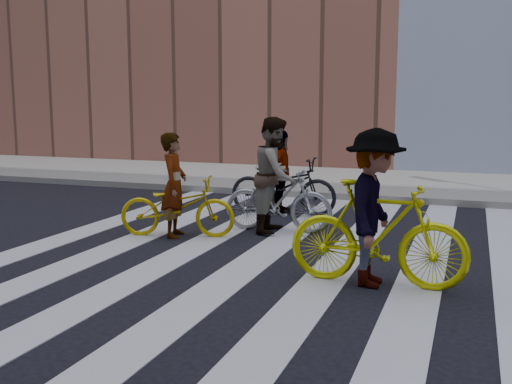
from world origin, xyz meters
The scene contains 11 objects.
ground centered at (0.00, 0.00, 0.00)m, with size 100.00×100.00×0.00m, color black.
sidewalk_far centered at (0.00, 7.50, 0.07)m, with size 100.00×5.00×0.15m, color gray.
zebra_crosswalk centered at (0.00, 0.00, 0.01)m, with size 8.25×10.00×0.01m.
bike_yellow_left centered at (-2.23, 0.60, 0.49)m, with size 0.65×1.85×0.97m, color #C5A90A.
bike_silver_mid centered at (-0.83, 1.51, 0.55)m, with size 0.51×1.82×1.09m, color #93979C.
bike_yellow_right centered at (1.18, -0.90, 0.63)m, with size 0.59×2.09×1.25m, color #DCDE0C.
bike_dark_rear centered at (-1.23, 3.06, 0.55)m, with size 0.73×2.09×1.10m, color black.
rider_left centered at (-2.28, 0.60, 0.83)m, with size 0.61×0.40×1.67m, color slate.
rider_mid centered at (-0.88, 1.51, 0.95)m, with size 0.93×0.72×1.91m, color slate.
rider_right centered at (1.13, -0.90, 0.93)m, with size 1.20×0.69×1.86m, color slate.
rider_rear centered at (-1.28, 3.06, 0.81)m, with size 0.95×0.40×1.62m, color slate.
Camera 1 is at (2.18, -7.82, 2.16)m, focal length 42.00 mm.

